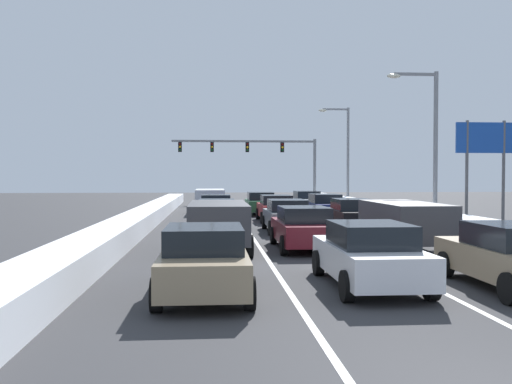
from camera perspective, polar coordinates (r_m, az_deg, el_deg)
The scene contains 24 objects.
ground_plane at distance 25.47m, azimuth 3.22°, elevation -4.20°, with size 124.40×124.40×0.00m, color #333335.
lane_stripe_between_right_lane_and_center_lane at distance 30.43m, azimuth 5.18°, elevation -3.24°, with size 0.14×52.63×0.01m, color silver.
lane_stripe_between_center_lane_and_left_lane at distance 30.05m, azimuth -1.23°, elevation -3.30°, with size 0.14×52.63×0.01m, color silver.
snow_bank_right_shoulder at distance 31.72m, azimuth 14.67°, elevation -2.28°, with size 1.47×52.63×0.90m, color white.
snow_bank_left_shoulder at distance 30.18m, azimuth -11.34°, elevation -2.54°, with size 1.46×52.63×0.82m, color white.
sedan_tan_right_lane_nearest at distance 14.11m, azimuth 24.73°, elevation -5.96°, with size 2.00×4.50×1.51m.
suv_charcoal_right_lane_second at distance 20.18m, azimuth 14.91°, elevation -2.90°, with size 2.16×4.90×1.67m.
sedan_black_right_lane_third at distance 27.03m, azimuth 9.75°, elevation -2.26°, with size 2.00×4.50×1.51m.
sedan_navy_right_lane_fourth at distance 33.85m, azimuth 7.03°, elevation -1.46°, with size 2.00×4.50×1.51m.
sedan_silver_right_lane_fifth at distance 40.45m, azimuth 5.17°, elevation -0.95°, with size 2.00×4.50×1.51m.
sedan_white_center_lane_nearest at distance 13.35m, azimuth 11.47°, elevation -6.27°, with size 2.00×4.50×1.51m.
sedan_maroon_center_lane_second at distance 19.85m, azimuth 4.86°, elevation -3.65°, with size 2.00×4.50×1.51m.
sedan_gray_center_lane_third at distance 25.86m, azimuth 3.16°, elevation -2.42°, with size 2.00×4.50×1.51m.
sedan_red_center_lane_fourth at distance 31.80m, azimuth 2.04°, elevation -1.65°, with size 2.00×4.50×1.51m.
sedan_green_center_lane_fifth at distance 37.52m, azimuth 0.44°, elevation -1.15°, with size 2.00×4.50×1.51m.
sedan_tan_left_lane_nearest at distance 12.30m, azimuth -5.31°, elevation -6.92°, with size 2.00×4.50×1.51m.
suv_charcoal_left_lane_second at distance 19.27m, azimuth -3.88°, elevation -3.06°, with size 2.16×4.90×1.67m.
sedan_black_left_lane_third at distance 26.05m, azimuth -4.04°, elevation -2.39°, with size 2.00×4.50×1.51m.
sedan_navy_left_lane_fourth at distance 32.56m, azimuth -4.14°, elevation -1.58°, with size 2.00×4.50×1.51m.
suv_silver_left_lane_fifth at distance 38.70m, azimuth -4.73°, elevation -0.70°, with size 2.16×4.90×1.67m.
traffic_light_gantry at distance 54.05m, azimuth 0.50°, elevation 4.08°, with size 14.00×0.47×6.20m.
street_lamp_right_near at distance 29.67m, azimuth 17.23°, elevation 5.71°, with size 2.66×0.36×7.88m.
street_lamp_right_mid at distance 48.02m, azimuth 8.98°, elevation 4.51°, with size 2.66×0.36×8.39m.
roadside_sign_right at distance 31.64m, azimuth 22.41°, elevation 4.10°, with size 3.20×0.16×5.50m.
Camera 1 is at (-3.42, -5.96, 2.60)m, focal length 39.11 mm.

